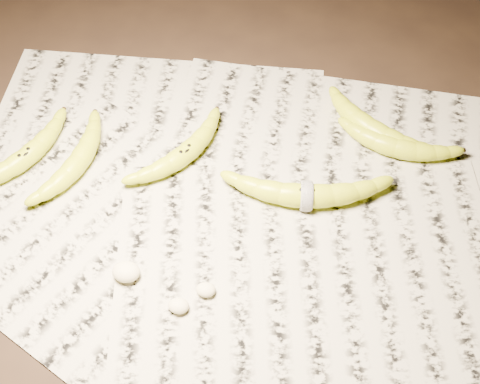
# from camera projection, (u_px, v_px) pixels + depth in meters

# --- Properties ---
(ground) EXTENTS (3.00, 3.00, 0.00)m
(ground) POSITION_uv_depth(u_px,v_px,m) (231.00, 207.00, 1.02)
(ground) COLOR black
(ground) RESTS_ON ground
(newspaper_patch) EXTENTS (0.90, 0.70, 0.01)m
(newspaper_patch) POSITION_uv_depth(u_px,v_px,m) (216.00, 210.00, 1.01)
(newspaper_patch) COLOR #ADAA94
(newspaper_patch) RESTS_ON ground
(banana_left_a) EXTENTS (0.14, 0.19, 0.03)m
(banana_left_a) POSITION_uv_depth(u_px,v_px,m) (25.00, 156.00, 1.05)
(banana_left_a) COLOR #D5E41C
(banana_left_a) RESTS_ON newspaper_patch
(banana_left_b) EXTENTS (0.10, 0.18, 0.03)m
(banana_left_b) POSITION_uv_depth(u_px,v_px,m) (78.00, 160.00, 1.04)
(banana_left_b) COLOR #D5E41C
(banana_left_b) RESTS_ON newspaper_patch
(banana_center) EXTENTS (0.14, 0.18, 0.03)m
(banana_center) POSITION_uv_depth(u_px,v_px,m) (184.00, 153.00, 1.05)
(banana_center) COLOR #D5E41C
(banana_center) RESTS_ON newspaper_patch
(banana_taped) EXTENTS (0.23, 0.08, 0.04)m
(banana_taped) POSITION_uv_depth(u_px,v_px,m) (306.00, 194.00, 1.00)
(banana_taped) COLOR #D5E41C
(banana_taped) RESTS_ON newspaper_patch
(banana_upper_a) EXTENTS (0.18, 0.09, 0.03)m
(banana_upper_a) POSITION_uv_depth(u_px,v_px,m) (396.00, 146.00, 1.06)
(banana_upper_a) COLOR #D5E41C
(banana_upper_a) RESTS_ON newspaper_patch
(banana_upper_b) EXTENTS (0.18, 0.15, 0.04)m
(banana_upper_b) POSITION_uv_depth(u_px,v_px,m) (370.00, 126.00, 1.08)
(banana_upper_b) COLOR #D5E41C
(banana_upper_b) RESTS_ON newspaper_patch
(measuring_tape) EXTENTS (0.01, 0.05, 0.05)m
(measuring_tape) POSITION_uv_depth(u_px,v_px,m) (306.00, 194.00, 1.00)
(measuring_tape) COLOR white
(measuring_tape) RESTS_ON newspaper_patch
(flesh_chunk_a) EXTENTS (0.04, 0.03, 0.02)m
(flesh_chunk_a) POSITION_uv_depth(u_px,v_px,m) (126.00, 270.00, 0.93)
(flesh_chunk_a) COLOR beige
(flesh_chunk_a) RESTS_ON newspaper_patch
(flesh_chunk_b) EXTENTS (0.03, 0.02, 0.02)m
(flesh_chunk_b) POSITION_uv_depth(u_px,v_px,m) (178.00, 305.00, 0.90)
(flesh_chunk_b) COLOR beige
(flesh_chunk_b) RESTS_ON newspaper_patch
(flesh_chunk_c) EXTENTS (0.03, 0.02, 0.02)m
(flesh_chunk_c) POSITION_uv_depth(u_px,v_px,m) (206.00, 288.00, 0.91)
(flesh_chunk_c) COLOR beige
(flesh_chunk_c) RESTS_ON newspaper_patch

